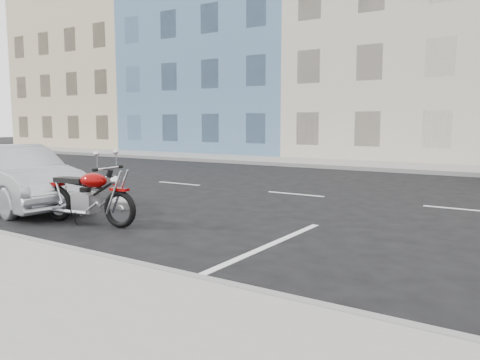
% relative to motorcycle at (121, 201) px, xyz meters
% --- Properties ---
extents(ground, '(120.00, 120.00, 0.00)m').
position_rel_motorcycle_xyz_m(ground, '(2.78, 5.30, -0.49)').
color(ground, black).
rests_on(ground, ground).
extents(sidewalk_far, '(80.00, 3.40, 0.15)m').
position_rel_motorcycle_xyz_m(sidewalk_far, '(-2.22, 14.00, -0.41)').
color(sidewalk_far, gray).
rests_on(sidewalk_far, ground).
extents(curb_far, '(80.00, 0.12, 0.16)m').
position_rel_motorcycle_xyz_m(curb_far, '(-2.22, 12.30, -0.41)').
color(curb_far, gray).
rests_on(curb_far, ground).
extents(bldg_far_west, '(12.00, 12.00, 12.00)m').
position_rel_motorcycle_xyz_m(bldg_far_west, '(-23.22, 21.60, 5.51)').
color(bldg_far_west, '#C5B18D').
rests_on(bldg_far_west, ground).
extents(bldg_blue, '(12.00, 12.00, 13.00)m').
position_rel_motorcycle_xyz_m(bldg_blue, '(-11.22, 21.60, 6.01)').
color(bldg_blue, slate).
rests_on(bldg_blue, ground).
extents(bldg_cream, '(12.00, 12.00, 11.50)m').
position_rel_motorcycle_xyz_m(bldg_cream, '(0.78, 21.60, 5.26)').
color(bldg_cream, beige).
rests_on(bldg_cream, ground).
extents(motorcycle, '(2.13, 0.74, 1.07)m').
position_rel_motorcycle_xyz_m(motorcycle, '(0.00, 0.00, 0.00)').
color(motorcycle, black).
rests_on(motorcycle, ground).
extents(sedan_silver, '(4.32, 2.01, 1.37)m').
position_rel_motorcycle_xyz_m(sedan_silver, '(-3.47, 0.12, 0.20)').
color(sedan_silver, '#A4A6AB').
rests_on(sedan_silver, ground).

